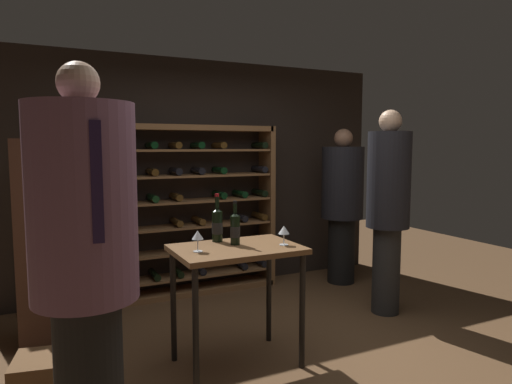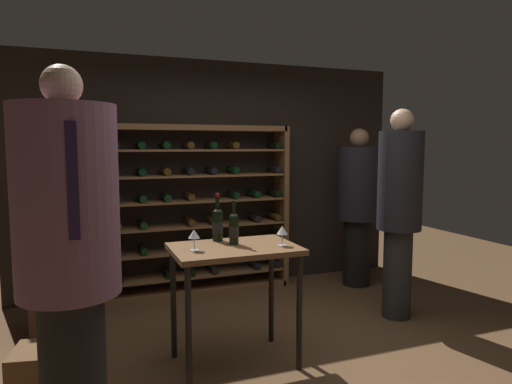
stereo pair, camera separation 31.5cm
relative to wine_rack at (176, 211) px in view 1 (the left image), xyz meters
The scene contains 13 objects.
ground_plane 2.16m from the wine_rack, 78.83° to the right, with size 10.24×10.24×0.00m, color brown.
back_wall 0.57m from the wine_rack, 29.11° to the left, with size 4.57×0.10×2.63m, color black.
wine_rack is the anchor object (origin of this frame).
tasting_table 1.79m from the wine_rack, 91.80° to the right, with size 0.93×0.63×0.91m.
person_guest_plum_blouse 2.75m from the wine_rack, 115.43° to the right, with size 0.52×0.53×2.05m.
person_bystander_red_print 2.24m from the wine_rack, 40.09° to the right, with size 0.41×0.41×2.00m.
person_guest_blue_shirt 1.98m from the wine_rack, 11.95° to the right, with size 0.50×0.50×1.86m.
wine_crate 2.41m from the wine_rack, 125.20° to the right, with size 0.48×0.34×0.37m, color brown.
display_cabinet 1.52m from the wine_rack, 151.01° to the right, with size 0.44×0.36×1.71m, color #4C2D1E.
wine_bottle_black_capsule 1.55m from the wine_rack, 94.26° to the right, with size 0.09×0.09×0.38m.
wine_bottle_red_label 1.72m from the wine_rack, 91.18° to the right, with size 0.07×0.07×0.33m.
wine_glass_stemmed_left 1.85m from the wine_rack, 101.46° to the right, with size 0.08×0.08×0.15m.
wine_glass_stemmed_right 1.91m from the wine_rack, 81.38° to the right, with size 0.09×0.09×0.15m.
Camera 1 is at (-1.77, -2.93, 1.65)m, focal length 32.10 mm.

